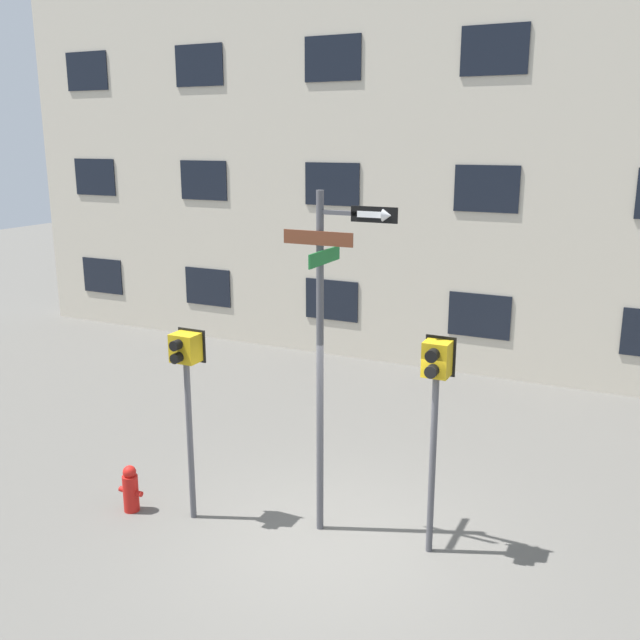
{
  "coord_description": "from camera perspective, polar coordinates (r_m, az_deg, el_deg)",
  "views": [
    {
      "loc": [
        3.31,
        -7.24,
        4.94
      ],
      "look_at": [
        -0.32,
        0.27,
        2.81
      ],
      "focal_mm": 40.0,
      "sensor_mm": 36.0,
      "label": 1
    }
  ],
  "objects": [
    {
      "name": "pedestrian_signal_right",
      "position": [
        8.4,
        9.22,
        -5.39
      ],
      "size": [
        0.36,
        0.4,
        2.72
      ],
      "color": "#4C4C51",
      "rests_on": "ground_plane"
    },
    {
      "name": "street_sign_pole",
      "position": [
        8.62,
        0.48,
        -1.36
      ],
      "size": [
        1.41,
        0.82,
        4.36
      ],
      "color": "#4C4C51",
      "rests_on": "ground_plane"
    },
    {
      "name": "fire_hydrant",
      "position": [
        10.26,
        -14.91,
        -12.93
      ],
      "size": [
        0.37,
        0.21,
        0.66
      ],
      "color": "red",
      "rests_on": "ground_plane"
    },
    {
      "name": "ground_plane",
      "position": [
        9.37,
        1.12,
        -17.48
      ],
      "size": [
        60.0,
        60.0,
        0.0
      ],
      "primitive_type": "plane",
      "color": "#595651"
    },
    {
      "name": "pedestrian_signal_left",
      "position": [
        9.25,
        -10.63,
        -4.17
      ],
      "size": [
        0.4,
        0.4,
        2.58
      ],
      "color": "#4C4C51",
      "rests_on": "ground_plane"
    },
    {
      "name": "building_facade",
      "position": [
        15.31,
        14.05,
        20.11
      ],
      "size": [
        24.0,
        0.63,
        13.17
      ],
      "color": "beige",
      "rests_on": "ground_plane"
    }
  ]
}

